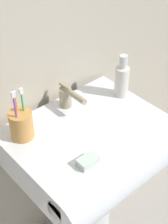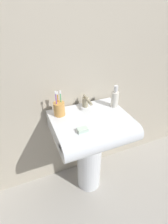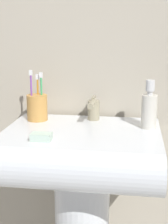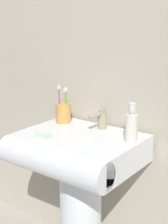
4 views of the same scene
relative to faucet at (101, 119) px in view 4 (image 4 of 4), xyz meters
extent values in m
cube|color=#B7AD99|center=(-0.02, 0.11, 0.39)|extent=(5.00, 0.05, 2.40)
cylinder|color=white|center=(-0.02, -0.13, -0.49)|extent=(0.21, 0.21, 0.63)
cube|color=white|center=(-0.02, -0.13, -0.11)|extent=(0.56, 0.41, 0.13)
cylinder|color=white|center=(-0.02, -0.34, -0.11)|extent=(0.56, 0.13, 0.13)
cylinder|color=tan|center=(0.00, 0.01, -0.01)|extent=(0.05, 0.05, 0.08)
cylinder|color=tan|center=(0.00, -0.04, 0.03)|extent=(0.02, 0.11, 0.02)
cube|color=tan|center=(0.00, 0.01, 0.04)|extent=(0.01, 0.06, 0.01)
cylinder|color=#D19347|center=(-0.22, -0.02, 0.00)|extent=(0.08, 0.08, 0.10)
cylinder|color=purple|center=(-0.24, -0.03, 0.05)|extent=(0.01, 0.01, 0.16)
cube|color=white|center=(-0.24, -0.03, 0.14)|extent=(0.01, 0.01, 0.02)
cylinder|color=#3FB266|center=(-0.20, -0.02, 0.04)|extent=(0.01, 0.01, 0.15)
cube|color=white|center=(-0.20, -0.02, 0.13)|extent=(0.01, 0.01, 0.02)
cylinder|color=orange|center=(-0.22, -0.01, 0.04)|extent=(0.01, 0.01, 0.15)
cube|color=white|center=(-0.22, -0.01, 0.12)|extent=(0.01, 0.01, 0.02)
cylinder|color=silver|center=(0.21, -0.07, 0.01)|extent=(0.06, 0.06, 0.12)
cylinder|color=silver|center=(0.21, -0.07, 0.08)|extent=(0.02, 0.02, 0.01)
cylinder|color=silver|center=(0.21, -0.07, 0.11)|extent=(0.03, 0.03, 0.04)
cube|color=silver|center=(-0.14, -0.27, -0.04)|extent=(0.07, 0.04, 0.02)
camera|label=1|loc=(-0.63, -0.82, 0.75)|focal=55.00mm
camera|label=2|loc=(-0.46, -1.08, 0.66)|focal=28.00mm
camera|label=3|loc=(0.16, -1.29, 0.31)|focal=55.00mm
camera|label=4|loc=(0.90, -1.35, 0.47)|focal=55.00mm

